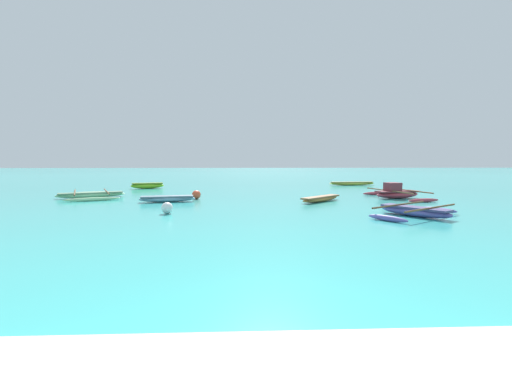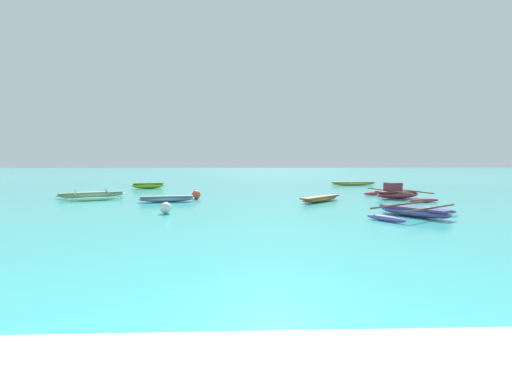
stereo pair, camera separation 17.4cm
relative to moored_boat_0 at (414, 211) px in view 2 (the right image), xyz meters
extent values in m
ellipsoid|color=#6255A7|center=(0.00, 0.00, -0.02)|extent=(2.08, 2.63, 0.36)
cube|color=#423B68|center=(0.00, 0.00, 0.12)|extent=(1.93, 2.43, 0.08)
cylinder|color=brown|center=(0.35, -0.51, 0.18)|extent=(3.00, 2.08, 0.07)
cylinder|color=brown|center=(-0.35, 0.51, 0.18)|extent=(3.00, 2.08, 0.07)
ellipsoid|color=#6255A7|center=(1.48, 1.01, -0.10)|extent=(1.02, 1.37, 0.20)
ellipsoid|color=#6255A7|center=(-1.48, -1.01, -0.10)|extent=(1.02, 1.37, 0.20)
ellipsoid|color=#93CA28|center=(-13.83, 14.17, 0.03)|extent=(2.56, 1.44, 0.45)
cube|color=olive|center=(-13.83, 14.17, 0.21)|extent=(2.36, 1.36, 0.08)
ellipsoid|color=#81ADC7|center=(-10.36, 5.12, -0.04)|extent=(2.90, 1.23, 0.31)
cube|color=slate|center=(-10.36, 5.12, 0.08)|extent=(2.68, 1.16, 0.08)
ellipsoid|color=#A9E1A6|center=(-15.23, 7.48, -0.04)|extent=(3.60, 2.11, 0.31)
cube|color=slate|center=(-15.23, 7.48, 0.07)|extent=(3.32, 1.96, 0.08)
cylinder|color=brown|center=(-14.48, 7.83, 0.13)|extent=(1.75, 3.67, 0.07)
cylinder|color=brown|center=(-15.98, 7.13, 0.13)|extent=(1.75, 3.67, 0.07)
ellipsoid|color=#A9E1A6|center=(-16.07, 9.30, -0.10)|extent=(2.57, 1.33, 0.20)
ellipsoid|color=#A9E1A6|center=(-14.38, 5.66, -0.10)|extent=(2.57, 1.33, 0.20)
ellipsoid|color=#BF7939|center=(-2.44, 4.93, -0.06)|extent=(2.61, 2.57, 0.28)
cube|color=brown|center=(-2.44, 4.93, 0.04)|extent=(2.42, 2.38, 0.08)
ellipsoid|color=gold|center=(3.18, 17.19, -0.04)|extent=(4.05, 0.78, 0.32)
cube|color=olive|center=(3.18, 17.19, 0.08)|extent=(3.73, 0.74, 0.08)
ellipsoid|color=#AD3545|center=(2.27, 6.37, 0.02)|extent=(2.74, 1.39, 0.43)
cube|color=maroon|center=(2.27, 6.37, 0.19)|extent=(2.53, 1.31, 0.08)
cube|color=maroon|center=(1.95, 6.30, 0.46)|extent=(0.87, 0.86, 0.47)
cylinder|color=brown|center=(2.85, 6.50, 0.25)|extent=(0.95, 4.00, 0.07)
cylinder|color=brown|center=(1.70, 6.24, 0.25)|extent=(0.95, 4.00, 0.07)
ellipsoid|color=#AD3545|center=(1.83, 8.36, -0.10)|extent=(1.83, 0.59, 0.20)
ellipsoid|color=#AD3545|center=(2.71, 4.38, -0.10)|extent=(1.83, 0.59, 0.20)
sphere|color=#E54C2D|center=(-9.04, 6.40, 0.05)|extent=(0.49, 0.49, 0.49)
sphere|color=white|center=(-9.50, 1.05, 0.03)|extent=(0.46, 0.46, 0.46)
camera|label=1|loc=(-6.53, -12.53, 1.85)|focal=24.00mm
camera|label=2|loc=(-6.36, -12.53, 1.85)|focal=24.00mm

